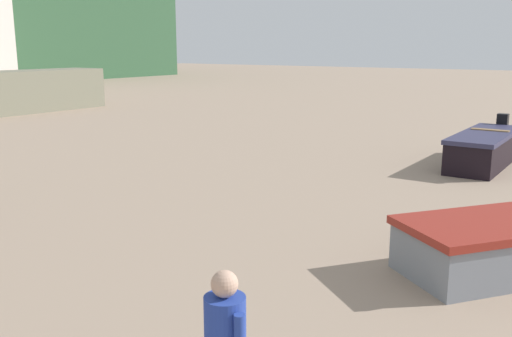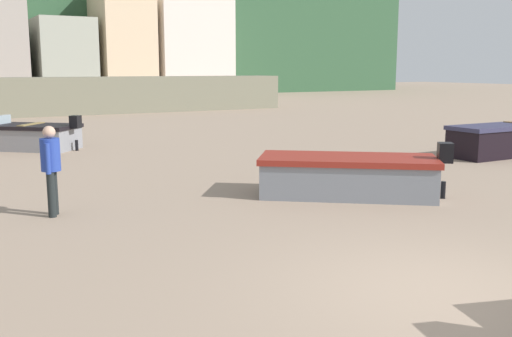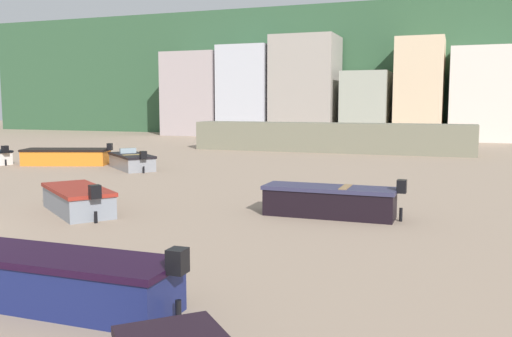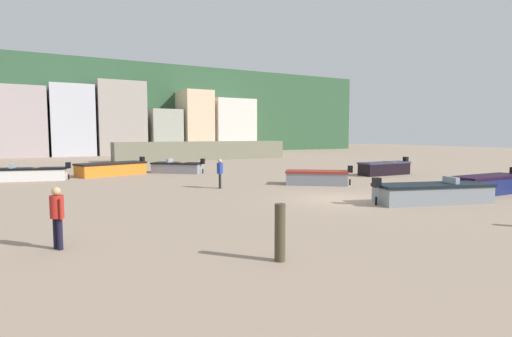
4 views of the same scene
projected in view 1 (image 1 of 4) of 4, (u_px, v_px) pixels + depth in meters
boat_black_3 at (485, 149)px, 16.11m from camera, size 4.41×1.32×1.27m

